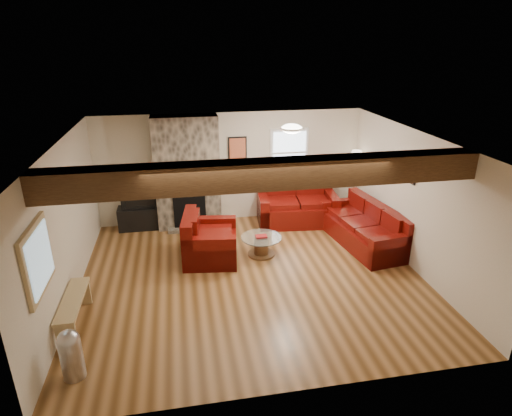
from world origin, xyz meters
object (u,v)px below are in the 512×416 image
Objects in this scene: television at (140,197)px; sofa_three at (363,225)px; floor_lamp at (356,161)px; loveseat at (297,203)px; armchair_red at (210,237)px; tv_cabinet at (142,218)px; coffee_table at (261,246)px.

sofa_three is at bearing -19.70° from television.
loveseat is at bearing -179.70° from floor_lamp.
loveseat is 2.20× the size of television.
loveseat is 2.53m from armchair_red.
armchair_red is (-2.11, -1.40, -0.02)m from loveseat.
sofa_three is 1.22× the size of loveseat.
tv_cabinet is (-1.39, 1.70, -0.20)m from armchair_red.
television is (-4.54, 1.63, 0.32)m from sofa_three.
coffee_table is 0.78× the size of tv_cabinet.
floor_lamp is at bearing 30.37° from coffee_table.
television reaches higher than loveseat.
sofa_three reaches higher than coffee_table.
loveseat is 1.58× the size of armchair_red.
floor_lamp reaches higher than tv_cabinet.
loveseat is at bearing 52.17° from coffee_table.
floor_lamp is at bearing 158.39° from sofa_three.
floor_lamp reaches higher than television.
floor_lamp reaches higher than loveseat.
loveseat reaches higher than tv_cabinet.
coffee_table is 0.98× the size of television.
television is at bearing 176.55° from floor_lamp.
armchair_red is at bearing -50.69° from tv_cabinet.
sofa_three is at bearing -81.17° from armchair_red.
tv_cabinet is at bearing 0.00° from television.
television reaches higher than tv_cabinet.
coffee_table is (0.99, -0.04, -0.26)m from armchair_red.
sofa_three is 4.83m from tv_cabinet.
loveseat is at bearing -4.89° from tv_cabinet.
television is at bearing -117.81° from sofa_three.
coffee_table is 3.00m from television.
coffee_table is 3.12m from floor_lamp.
television is at bearing 143.80° from coffee_table.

